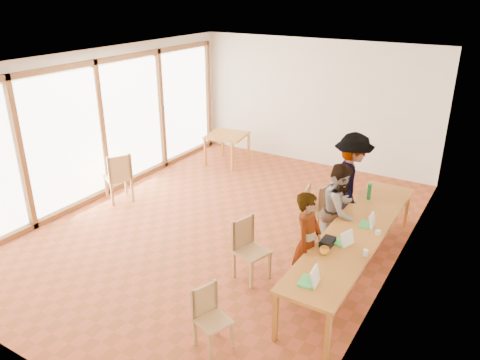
% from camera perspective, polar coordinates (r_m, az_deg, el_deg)
% --- Properties ---
extents(ground, '(8.00, 8.00, 0.00)m').
position_cam_1_polar(ground, '(8.67, -1.90, -5.71)').
color(ground, '#AB4829').
rests_on(ground, ground).
extents(wall_back, '(6.00, 0.10, 3.00)m').
position_cam_1_polar(wall_back, '(11.48, 9.10, 9.23)').
color(wall_back, '#EFE8CE').
rests_on(wall_back, ground).
extents(wall_front, '(6.00, 0.10, 3.00)m').
position_cam_1_polar(wall_front, '(5.49, -25.81, -8.38)').
color(wall_front, '#EFE8CE').
rests_on(wall_front, ground).
extents(wall_right, '(0.10, 8.00, 3.00)m').
position_cam_1_polar(wall_right, '(6.99, 19.02, -0.67)').
color(wall_right, '#EFE8CE').
rests_on(wall_right, ground).
extents(window_wall, '(0.10, 8.00, 3.00)m').
position_cam_1_polar(window_wall, '(9.93, -16.57, 6.45)').
color(window_wall, white).
rests_on(window_wall, ground).
extents(ceiling, '(6.00, 8.00, 0.04)m').
position_cam_1_polar(ceiling, '(7.70, -2.20, 14.45)').
color(ceiling, white).
rests_on(ceiling, wall_back).
extents(communal_table, '(0.80, 4.00, 0.75)m').
position_cam_1_polar(communal_table, '(7.23, 13.96, -6.27)').
color(communal_table, '#BF782A').
rests_on(communal_table, ground).
extents(side_table, '(0.90, 0.90, 0.75)m').
position_cam_1_polar(side_table, '(11.49, -1.60, 5.21)').
color(side_table, '#BF782A').
rests_on(side_table, ground).
extents(chair_near, '(0.48, 0.48, 0.43)m').
position_cam_1_polar(chair_near, '(5.87, -3.85, -15.54)').
color(chair_near, tan).
rests_on(chair_near, ground).
extents(chair_mid, '(0.55, 0.55, 0.50)m').
position_cam_1_polar(chair_mid, '(7.04, 0.87, -7.55)').
color(chair_mid, tan).
rests_on(chair_mid, ground).
extents(chair_far, '(0.48, 0.48, 0.46)m').
position_cam_1_polar(chair_far, '(8.39, 8.73, -2.96)').
color(chair_far, tan).
rests_on(chair_far, ground).
extents(chair_empty, '(0.50, 0.50, 0.46)m').
position_cam_1_polar(chair_empty, '(8.42, 10.75, -2.96)').
color(chair_empty, tan).
rests_on(chair_empty, ground).
extents(chair_spare, '(0.65, 0.65, 0.55)m').
position_cam_1_polar(chair_spare, '(9.69, -14.54, 0.85)').
color(chair_spare, tan).
rests_on(chair_spare, ground).
extents(person_near, '(0.40, 0.58, 1.54)m').
position_cam_1_polar(person_near, '(6.70, 8.22, -7.60)').
color(person_near, gray).
rests_on(person_near, ground).
extents(person_mid, '(0.63, 0.79, 1.58)m').
position_cam_1_polar(person_mid, '(7.65, 12.09, -3.65)').
color(person_mid, gray).
rests_on(person_mid, ground).
extents(person_far, '(1.04, 1.33, 1.80)m').
position_cam_1_polar(person_far, '(8.47, 13.39, -0.30)').
color(person_far, gray).
rests_on(person_far, ground).
extents(laptop_near, '(0.25, 0.28, 0.22)m').
position_cam_1_polar(laptop_near, '(5.89, 8.68, -11.84)').
color(laptop_near, '#44D85C').
rests_on(laptop_near, communal_table).
extents(laptop_mid, '(0.29, 0.31, 0.21)m').
position_cam_1_polar(laptop_mid, '(6.78, 12.59, -7.18)').
color(laptop_mid, '#44D85C').
rests_on(laptop_mid, communal_table).
extents(laptop_far, '(0.22, 0.26, 0.21)m').
position_cam_1_polar(laptop_far, '(7.35, 15.44, -5.02)').
color(laptop_far, '#44D85C').
rests_on(laptop_far, communal_table).
extents(yellow_mug, '(0.17, 0.17, 0.10)m').
position_cam_1_polar(yellow_mug, '(6.50, 10.25, -8.48)').
color(yellow_mug, '#FAAA34').
rests_on(yellow_mug, communal_table).
extents(green_bottle, '(0.07, 0.07, 0.28)m').
position_cam_1_polar(green_bottle, '(8.21, 15.48, -1.37)').
color(green_bottle, '#146432').
rests_on(green_bottle, communal_table).
extents(clear_glass, '(0.07, 0.07, 0.09)m').
position_cam_1_polar(clear_glass, '(6.58, 15.04, -8.55)').
color(clear_glass, silver).
rests_on(clear_glass, communal_table).
extents(condiment_cup, '(0.08, 0.08, 0.06)m').
position_cam_1_polar(condiment_cup, '(7.16, 16.46, -6.15)').
color(condiment_cup, white).
rests_on(condiment_cup, communal_table).
extents(pink_phone, '(0.05, 0.10, 0.01)m').
position_cam_1_polar(pink_phone, '(7.68, 16.07, -4.26)').
color(pink_phone, '#E9549D').
rests_on(pink_phone, communal_table).
extents(black_pouch, '(0.16, 0.26, 0.09)m').
position_cam_1_polar(black_pouch, '(6.72, 10.62, -7.43)').
color(black_pouch, black).
rests_on(black_pouch, communal_table).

